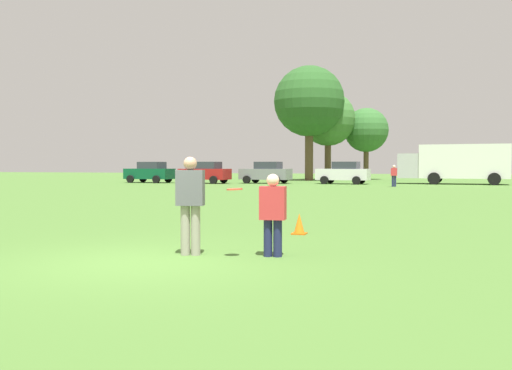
# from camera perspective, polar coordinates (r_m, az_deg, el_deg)

# --- Properties ---
(ground_plane) EXTENTS (179.59, 179.59, 0.00)m
(ground_plane) POSITION_cam_1_polar(r_m,az_deg,el_deg) (9.46, -11.29, -7.63)
(ground_plane) COLOR #47702D
(player_thrower) EXTENTS (0.52, 0.37, 1.72)m
(player_thrower) POSITION_cam_1_polar(r_m,az_deg,el_deg) (9.97, -6.61, -1.48)
(player_thrower) COLOR gray
(player_thrower) RESTS_ON ground
(player_defender) EXTENTS (0.46, 0.29, 1.43)m
(player_defender) POSITION_cam_1_polar(r_m,az_deg,el_deg) (9.76, 1.70, -2.59)
(player_defender) COLOR #1E234C
(player_defender) RESTS_ON ground
(frisbee) EXTENTS (0.27, 0.27, 0.04)m
(frisbee) POSITION_cam_1_polar(r_m,az_deg,el_deg) (9.51, -2.16, -0.42)
(frisbee) COLOR #E54C33
(traffic_cone) EXTENTS (0.32, 0.32, 0.48)m
(traffic_cone) POSITION_cam_1_polar(r_m,az_deg,el_deg) (12.98, 4.36, -3.94)
(traffic_cone) COLOR #D8590C
(traffic_cone) RESTS_ON ground
(parked_car_near_left) EXTENTS (4.32, 2.46, 1.82)m
(parked_car_near_left) POSITION_cam_1_polar(r_m,az_deg,el_deg) (50.35, -10.59, 1.28)
(parked_car_near_left) COLOR #0C4C2D
(parked_car_near_left) RESTS_ON ground
(parked_car_mid_left) EXTENTS (4.32, 2.46, 1.82)m
(parked_car_mid_left) POSITION_cam_1_polar(r_m,az_deg,el_deg) (48.00, -5.11, 1.27)
(parked_car_mid_left) COLOR maroon
(parked_car_mid_left) RESTS_ON ground
(parked_car_center) EXTENTS (4.32, 2.46, 1.82)m
(parked_car_center) POSITION_cam_1_polar(r_m,az_deg,el_deg) (47.71, 1.02, 1.27)
(parked_car_center) COLOR slate
(parked_car_center) RESTS_ON ground
(parked_car_mid_right) EXTENTS (4.32, 2.46, 1.82)m
(parked_car_mid_right) POSITION_cam_1_polar(r_m,az_deg,el_deg) (46.74, 8.79, 1.23)
(parked_car_mid_right) COLOR silver
(parked_car_mid_right) RESTS_ON ground
(box_truck) EXTENTS (8.66, 3.42, 3.18)m
(box_truck) POSITION_cam_1_polar(r_m,az_deg,el_deg) (48.41, 19.42, 2.15)
(box_truck) COLOR white
(box_truck) RESTS_ON ground
(bystander_sideline_watcher) EXTENTS (0.43, 0.26, 1.55)m
(bystander_sideline_watcher) POSITION_cam_1_polar(r_m,az_deg,el_deg) (41.77, 13.68, 1.04)
(bystander_sideline_watcher) COLOR #1E234C
(bystander_sideline_watcher) RESTS_ON ground
(tree_west_oak) EXTENTS (6.94, 6.94, 11.28)m
(tree_west_oak) POSITION_cam_1_polar(r_m,az_deg,el_deg) (56.58, 5.36, 8.32)
(tree_west_oak) COLOR brown
(tree_west_oak) RESTS_ON ground
(tree_west_maple) EXTENTS (5.60, 5.60, 9.11)m
(tree_west_maple) POSITION_cam_1_polar(r_m,az_deg,el_deg) (59.35, 7.24, 6.57)
(tree_west_maple) COLOR brown
(tree_west_maple) RESTS_ON ground
(tree_center_elm) EXTENTS (4.63, 4.63, 7.52)m
(tree_center_elm) POSITION_cam_1_polar(r_m,az_deg,el_deg) (60.95, 11.01, 5.40)
(tree_center_elm) COLOR brown
(tree_center_elm) RESTS_ON ground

